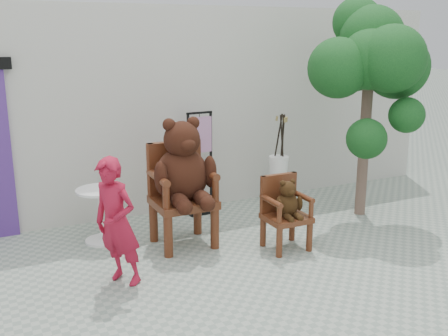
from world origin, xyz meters
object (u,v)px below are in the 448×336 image
object	(u,v)px
tree	(372,60)
chair_small	(285,206)
person	(117,223)
stool_bucket	(279,167)
display_stand	(200,174)
cafe_table	(101,209)
chair_big	(182,175)

from	to	relation	value
tree	chair_small	bearing A→B (deg)	-163.40
person	tree	distance (m)	4.12
stool_bucket	tree	size ratio (longest dim) A/B	0.47
person	display_stand	size ratio (longest dim) A/B	0.93
display_stand	tree	bearing A→B (deg)	-32.44
stool_bucket	tree	distance (m)	2.04
cafe_table	tree	xyz separation A→B (m)	(3.65, -0.69, 1.81)
person	cafe_table	size ratio (longest dim) A/B	2.00
chair_small	stool_bucket	bearing A→B (deg)	61.47
cafe_table	chair_big	bearing A→B (deg)	-30.54
chair_small	tree	bearing A→B (deg)	16.60
chair_big	stool_bucket	distance (m)	1.99
stool_bucket	tree	world-z (taller)	tree
person	display_stand	xyz separation A→B (m)	(1.71, 1.82, -0.12)
person	display_stand	distance (m)	2.50
chair_small	display_stand	world-z (taller)	display_stand
chair_small	stool_bucket	world-z (taller)	stool_bucket
person	stool_bucket	distance (m)	3.22
tree	display_stand	bearing A→B (deg)	149.51
cafe_table	person	bearing A→B (deg)	-94.99
chair_small	person	world-z (taller)	person
cafe_table	chair_small	bearing A→B (deg)	-30.44
stool_bucket	display_stand	bearing A→B (deg)	163.15
chair_big	display_stand	distance (m)	1.30
chair_big	chair_small	size ratio (longest dim) A/B	1.79
chair_big	display_stand	world-z (taller)	chair_big
chair_small	person	distance (m)	2.13
chair_small	cafe_table	bearing A→B (deg)	149.56
cafe_table	stool_bucket	xyz separation A→B (m)	(2.75, 0.17, 0.20)
tree	person	bearing A→B (deg)	-170.77
chair_big	cafe_table	distance (m)	1.16
cafe_table	tree	size ratio (longest dim) A/B	0.23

